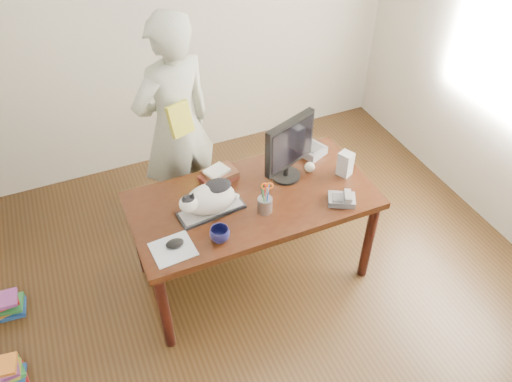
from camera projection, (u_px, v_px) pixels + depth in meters
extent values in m
plane|color=black|center=(288.00, 335.00, 3.35)|extent=(4.50, 4.50, 0.00)
plane|color=silver|center=(172.00, 15.00, 4.00)|extent=(4.00, 0.00, 4.00)
cube|color=black|center=(253.00, 201.00, 3.28)|extent=(1.60, 0.80, 0.05)
cylinder|color=black|center=(165.00, 312.00, 3.08)|extent=(0.07, 0.07, 0.70)
cylinder|color=black|center=(368.00, 241.00, 3.52)|extent=(0.07, 0.07, 0.70)
cylinder|color=black|center=(139.00, 238.00, 3.54)|extent=(0.07, 0.07, 0.70)
cylinder|color=black|center=(322.00, 184.00, 3.98)|extent=(0.07, 0.07, 0.70)
cube|color=black|center=(234.00, 203.00, 3.74)|extent=(1.45, 0.03, 0.50)
cube|color=black|center=(211.00, 210.00, 3.16)|extent=(0.44, 0.20, 0.02)
cube|color=#A3A4A8|center=(211.00, 209.00, 3.15)|extent=(0.41, 0.17, 0.00)
ellipsoid|color=silver|center=(210.00, 199.00, 3.09)|extent=(0.34, 0.23, 0.20)
ellipsoid|color=silver|center=(189.00, 204.00, 3.00)|extent=(0.13, 0.12, 0.11)
ellipsoid|color=black|center=(188.00, 199.00, 2.97)|extent=(0.09, 0.08, 0.04)
cone|color=black|center=(184.00, 199.00, 2.94)|extent=(0.06, 0.06, 0.07)
cone|color=black|center=(192.00, 196.00, 2.96)|extent=(0.06, 0.06, 0.07)
ellipsoid|color=black|center=(218.00, 185.00, 3.06)|extent=(0.18, 0.15, 0.04)
cylinder|color=silver|center=(230.00, 194.00, 3.22)|extent=(0.11, 0.13, 0.05)
cylinder|color=black|center=(286.00, 175.00, 3.42)|extent=(0.26, 0.26, 0.02)
cylinder|color=black|center=(286.00, 169.00, 3.39)|extent=(0.05, 0.05, 0.09)
cube|color=black|center=(290.00, 143.00, 3.23)|extent=(0.40, 0.19, 0.35)
cube|color=black|center=(292.00, 145.00, 3.21)|extent=(0.35, 0.14, 0.29)
cylinder|color=gray|center=(265.00, 205.00, 3.14)|extent=(0.12, 0.12, 0.10)
cylinder|color=black|center=(262.00, 193.00, 3.09)|extent=(0.04, 0.03, 0.15)
cylinder|color=blue|center=(268.00, 196.00, 3.07)|extent=(0.03, 0.03, 0.16)
cylinder|color=#A31721|center=(265.00, 192.00, 3.09)|extent=(0.02, 0.04, 0.15)
cylinder|color=#177627|center=(264.00, 196.00, 3.07)|extent=(0.02, 0.04, 0.16)
cylinder|color=#A8A8AC|center=(267.00, 194.00, 3.07)|extent=(0.01, 0.03, 0.12)
cylinder|color=#A8A8AC|center=(268.00, 194.00, 3.07)|extent=(0.02, 0.02, 0.12)
torus|color=#DD570B|center=(265.00, 186.00, 3.03)|extent=(0.05, 0.03, 0.05)
torus|color=#DD570B|center=(270.00, 186.00, 3.03)|extent=(0.05, 0.03, 0.05)
cube|color=silver|center=(173.00, 249.00, 2.92)|extent=(0.26, 0.24, 0.01)
ellipsoid|color=black|center=(175.00, 243.00, 2.93)|extent=(0.12, 0.08, 0.04)
imported|color=#0E0F38|center=(220.00, 234.00, 2.95)|extent=(0.17, 0.17, 0.09)
cube|color=#5D5D61|center=(342.00, 200.00, 3.22)|extent=(0.21, 0.19, 0.04)
cube|color=#3C3B3E|center=(338.00, 198.00, 3.20)|extent=(0.10, 0.11, 0.01)
cube|color=#A8A8AC|center=(348.00, 195.00, 3.20)|extent=(0.11, 0.15, 0.05)
cube|color=#ACADAF|center=(345.00, 164.00, 3.39)|extent=(0.11, 0.11, 0.18)
sphere|color=#EDE7CD|center=(310.00, 167.00, 3.45)|extent=(0.07, 0.07, 0.07)
cube|color=#541D16|center=(219.00, 177.00, 3.39)|extent=(0.27, 0.23, 0.04)
cube|color=#4E2C1B|center=(220.00, 173.00, 3.37)|extent=(0.24, 0.19, 0.03)
cube|color=white|center=(217.00, 171.00, 3.35)|extent=(0.18, 0.16, 0.02)
cube|color=#5D5D61|center=(309.00, 149.00, 3.61)|extent=(0.24, 0.27, 0.06)
cube|color=#3C3B3E|center=(313.00, 147.00, 3.57)|extent=(0.14, 0.14, 0.01)
imported|color=beige|center=(176.00, 127.00, 3.65)|extent=(0.74, 0.60, 1.75)
cube|color=gold|center=(180.00, 119.00, 3.42)|extent=(0.19, 0.14, 0.23)
cube|color=#AB1819|center=(7.00, 380.00, 3.09)|extent=(0.25, 0.19, 0.03)
cube|color=#184290|center=(7.00, 378.00, 3.07)|extent=(0.23, 0.18, 0.03)
cube|color=#237738|center=(2.00, 375.00, 3.06)|extent=(0.27, 0.22, 0.03)
cube|color=gold|center=(3.00, 372.00, 3.03)|extent=(0.21, 0.16, 0.03)
cube|color=orange|center=(0.00, 367.00, 3.00)|extent=(0.21, 0.17, 0.03)
cube|color=#184290|center=(8.00, 310.00, 3.48)|extent=(0.25, 0.19, 0.03)
cube|color=orange|center=(5.00, 307.00, 3.46)|extent=(0.22, 0.19, 0.03)
cube|color=#237738|center=(6.00, 305.00, 3.44)|extent=(0.24, 0.19, 0.03)
cube|color=#AB1819|center=(3.00, 301.00, 3.43)|extent=(0.21, 0.16, 0.03)
cube|color=#84388D|center=(1.00, 301.00, 3.39)|extent=(0.22, 0.17, 0.03)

